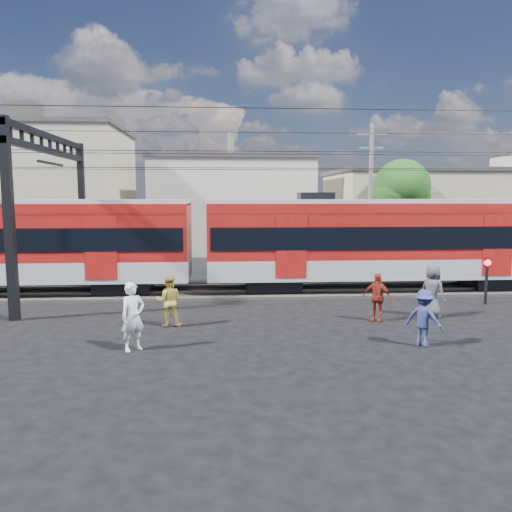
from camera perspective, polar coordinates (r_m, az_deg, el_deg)
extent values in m
plane|color=black|center=(14.98, 6.86, -9.93)|extent=(120.00, 120.00, 0.00)
cube|color=#2D2823|center=(22.66, 3.11, -3.97)|extent=(70.00, 3.40, 0.12)
cube|color=#59544C|center=(21.90, 3.35, -4.03)|extent=(70.00, 0.12, 0.12)
cube|color=#59544C|center=(23.37, 2.89, -3.34)|extent=(70.00, 0.12, 0.12)
cube|color=black|center=(22.86, -14.75, -3.35)|extent=(2.40, 2.20, 0.70)
cube|color=#96989D|center=(24.24, -26.78, -1.38)|extent=(16.00, 3.00, 0.90)
cube|color=maroon|center=(24.08, -26.99, 2.51)|extent=(16.00, 3.00, 2.40)
cube|color=black|center=(24.09, -26.96, 1.92)|extent=(15.68, 3.08, 0.95)
cube|color=#96989D|center=(24.03, -27.16, 5.48)|extent=(16.00, 2.60, 0.25)
cube|color=black|center=(22.55, 1.87, -3.27)|extent=(2.40, 2.20, 0.70)
cube|color=black|center=(25.67, 25.29, -2.69)|extent=(2.40, 2.20, 0.70)
cube|color=#96989D|center=(23.49, 14.41, -1.10)|extent=(16.00, 3.00, 0.90)
cube|color=maroon|center=(23.32, 14.53, 2.92)|extent=(16.00, 3.00, 2.40)
cube|color=black|center=(23.34, 14.51, 2.31)|extent=(15.68, 3.08, 0.95)
cube|color=#96989D|center=(23.28, 14.62, 5.99)|extent=(16.00, 2.60, 0.25)
cube|color=black|center=(19.06, -26.38, 3.70)|extent=(0.30, 0.30, 7.00)
cube|color=black|center=(27.58, -19.23, 4.79)|extent=(0.30, 0.30, 7.00)
cube|color=black|center=(23.39, -22.52, 12.45)|extent=(0.25, 9.30, 0.25)
cube|color=black|center=(23.34, -22.46, 10.99)|extent=(0.25, 9.30, 0.25)
cylinder|color=black|center=(21.59, 3.44, 10.00)|extent=(70.00, 0.03, 0.03)
cylinder|color=black|center=(22.98, 2.99, 9.81)|extent=(70.00, 0.03, 0.03)
cylinder|color=black|center=(21.64, 3.45, 11.85)|extent=(70.00, 0.03, 0.03)
cylinder|color=black|center=(23.03, 3.00, 11.55)|extent=(70.00, 0.03, 0.03)
cylinder|color=black|center=(19.05, 4.59, 16.46)|extent=(70.00, 0.03, 0.03)
cylinder|color=black|center=(25.93, 2.26, 13.92)|extent=(70.00, 0.03, 0.03)
cube|color=#B4A88A|center=(40.68, -24.57, 6.51)|extent=(14.00, 10.00, 9.00)
cube|color=#3F3D3A|center=(40.97, -24.90, 13.02)|extent=(14.28, 10.20, 0.30)
cube|color=beige|center=(41.10, -2.86, 5.73)|extent=(12.00, 12.00, 7.00)
cube|color=#3F3D3A|center=(41.19, -2.89, 10.81)|extent=(12.24, 12.24, 0.30)
cube|color=#B4A88A|center=(41.61, 19.91, 4.65)|extent=(16.00, 10.00, 6.00)
cube|color=#3F3D3A|center=(41.63, 20.09, 8.98)|extent=(16.32, 10.20, 0.30)
cylinder|color=slate|center=(30.36, 12.92, 6.57)|extent=(0.24, 0.24, 8.50)
cube|color=slate|center=(30.57, 13.11, 13.43)|extent=(1.80, 0.12, 0.12)
cube|color=slate|center=(30.49, 13.07, 11.93)|extent=(1.40, 0.12, 0.12)
cylinder|color=#382619|center=(34.24, 16.19, 2.65)|extent=(0.36, 0.36, 3.92)
sphere|color=#164814|center=(34.16, 16.36, 7.58)|extent=(3.64, 3.64, 3.64)
sphere|color=#164814|center=(34.65, 17.09, 6.38)|extent=(2.80, 2.80, 2.80)
imported|color=silver|center=(14.45, -13.88, -6.74)|extent=(0.84, 0.80, 1.94)
imported|color=gold|center=(16.89, -9.94, -5.06)|extent=(0.87, 0.69, 1.72)
imported|color=navy|center=(15.24, 18.65, -6.73)|extent=(1.20, 1.18, 1.66)
imported|color=maroon|center=(17.78, 13.65, -4.60)|extent=(1.03, 0.92, 1.68)
imported|color=#434448|center=(18.94, 19.52, -3.79)|extent=(1.01, 1.10, 1.89)
cylinder|color=black|center=(21.94, 24.82, -2.82)|extent=(0.12, 0.12, 1.73)
sphere|color=#FF140C|center=(21.83, 24.93, -0.70)|extent=(0.27, 0.27, 0.27)
cube|color=black|center=(21.83, 24.93, -0.70)|extent=(0.24, 0.06, 0.34)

